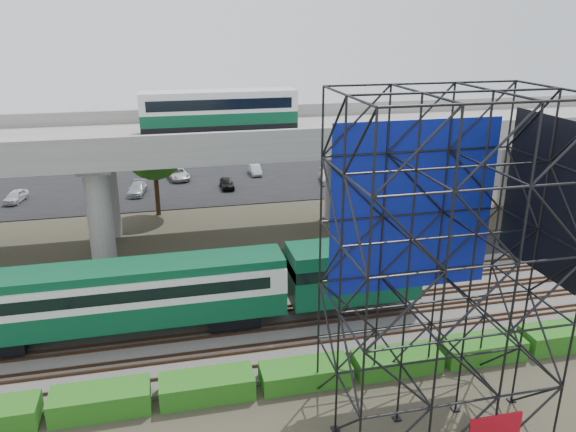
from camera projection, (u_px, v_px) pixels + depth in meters
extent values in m
plane|color=#474233|center=(270.00, 340.00, 32.54)|extent=(140.00, 140.00, 0.00)
cube|color=slate|center=(263.00, 322.00, 34.34)|extent=(90.00, 12.00, 0.20)
cube|color=black|center=(243.00, 266.00, 42.17)|extent=(90.00, 5.00, 0.08)
cube|color=black|center=(212.00, 182.00, 63.75)|extent=(90.00, 18.00, 0.08)
cube|color=#476476|center=(197.00, 142.00, 83.96)|extent=(140.00, 40.00, 0.03)
cube|color=#472D1E|center=(280.00, 363.00, 29.95)|extent=(90.00, 0.08, 0.16)
cube|color=#472D1E|center=(274.00, 348.00, 31.27)|extent=(90.00, 0.08, 0.16)
cube|color=#472D1E|center=(272.00, 343.00, 31.78)|extent=(90.00, 0.08, 0.16)
cube|color=#472D1E|center=(267.00, 330.00, 33.11)|extent=(90.00, 0.08, 0.16)
cube|color=#472D1E|center=(266.00, 325.00, 33.62)|extent=(90.00, 0.08, 0.16)
cube|color=#472D1E|center=(261.00, 313.00, 34.94)|extent=(90.00, 0.08, 0.16)
cube|color=#472D1E|center=(260.00, 309.00, 35.46)|extent=(90.00, 0.08, 0.16)
cube|color=#472D1E|center=(256.00, 299.00, 36.78)|extent=(90.00, 0.08, 0.16)
cube|color=#472D1E|center=(254.00, 295.00, 37.29)|extent=(90.00, 0.08, 0.16)
cube|color=#472D1E|center=(251.00, 285.00, 38.62)|extent=(90.00, 0.08, 0.16)
cube|color=black|center=(233.00, 315.00, 33.72)|extent=(3.00, 2.20, 0.90)
cube|color=#094428|center=(119.00, 310.00, 31.95)|extent=(19.00, 3.00, 1.40)
cube|color=silver|center=(117.00, 287.00, 31.47)|extent=(19.00, 3.00, 1.50)
cube|color=#094428|center=(115.00, 271.00, 31.14)|extent=(19.00, 2.60, 0.50)
cube|color=black|center=(135.00, 284.00, 31.66)|extent=(15.00, 3.06, 0.70)
cube|color=#094428|center=(353.00, 270.00, 34.59)|extent=(8.00, 3.00, 3.40)
cube|color=#9E9B93|center=(229.00, 139.00, 44.36)|extent=(80.00, 12.00, 1.20)
cube|color=#9E9B93|center=(239.00, 139.00, 38.69)|extent=(80.00, 0.50, 1.10)
cube|color=#9E9B93|center=(220.00, 113.00, 49.25)|extent=(80.00, 0.50, 1.10)
cylinder|color=#9E9B93|center=(100.00, 218.00, 40.56)|extent=(1.80, 1.80, 8.00)
cylinder|color=#9E9B93|center=(107.00, 190.00, 46.99)|extent=(1.80, 1.80, 8.00)
cube|color=#9E9B93|center=(98.00, 157.00, 42.54)|extent=(2.40, 9.00, 0.60)
cylinder|color=#9E9B93|center=(361.00, 199.00, 44.80)|extent=(1.80, 1.80, 8.00)
cylinder|color=#9E9B93|center=(335.00, 176.00, 51.23)|extent=(1.80, 1.80, 8.00)
cube|color=#9E9B93|center=(349.00, 144.00, 46.78)|extent=(2.40, 9.00, 0.60)
cylinder|color=#9E9B93|center=(558.00, 185.00, 48.61)|extent=(1.80, 1.80, 8.00)
cylinder|color=#9E9B93|center=(510.00, 165.00, 55.04)|extent=(1.80, 1.80, 8.00)
cube|color=#9E9B93|center=(539.00, 135.00, 50.59)|extent=(2.40, 9.00, 0.60)
cube|color=black|center=(220.00, 128.00, 43.89)|extent=(12.00, 2.50, 0.70)
cube|color=#094428|center=(219.00, 117.00, 43.62)|extent=(12.00, 2.50, 0.90)
cube|color=silver|center=(219.00, 103.00, 43.25)|extent=(12.00, 2.50, 1.30)
cube|color=black|center=(219.00, 102.00, 43.24)|extent=(11.00, 2.56, 0.80)
cube|color=silver|center=(218.00, 93.00, 42.99)|extent=(12.00, 2.40, 0.30)
cube|color=navy|center=(413.00, 208.00, 26.14)|extent=(8.10, 0.08, 8.25)
cube|color=black|center=(545.00, 196.00, 23.91)|extent=(0.06, 5.40, 6.75)
cube|color=#A10B17|center=(495.00, 431.00, 23.53)|extent=(2.40, 0.08, 1.60)
cube|color=black|center=(426.00, 414.00, 26.44)|extent=(9.36, 6.36, 0.08)
cube|color=#195613|center=(101.00, 401.00, 26.48)|extent=(4.60, 1.80, 1.20)
cube|color=#195613|center=(207.00, 386.00, 27.55)|extent=(4.60, 1.80, 1.15)
cube|color=#195613|center=(305.00, 374.00, 28.63)|extent=(4.60, 1.80, 1.03)
cube|color=#195613|center=(397.00, 361.00, 29.69)|extent=(4.60, 1.80, 1.01)
cube|color=#195613|center=(482.00, 348.00, 30.73)|extent=(4.60, 1.80, 1.12)
cube|color=#195613|center=(561.00, 337.00, 31.78)|extent=(4.60, 1.80, 1.20)
cylinder|color=#382314|center=(407.00, 214.00, 46.18)|extent=(0.44, 0.44, 4.80)
ellipsoid|color=#195613|center=(409.00, 177.00, 45.11)|extent=(4.94, 4.94, 4.18)
cylinder|color=#382314|center=(157.00, 190.00, 52.51)|extent=(0.44, 0.44, 4.80)
ellipsoid|color=#195613|center=(154.00, 157.00, 51.44)|extent=(4.94, 4.94, 4.18)
imported|color=black|center=(154.00, 265.00, 40.77)|extent=(4.82, 3.58, 1.22)
imported|color=silver|center=(16.00, 196.00, 56.55)|extent=(2.17, 3.70, 1.18)
imported|color=silver|center=(103.00, 179.00, 62.85)|extent=(1.47, 3.50, 1.13)
imported|color=#9EA1A5|center=(137.00, 189.00, 59.08)|extent=(2.21, 4.19, 1.16)
imported|color=#BBBBBB|center=(178.00, 174.00, 64.59)|extent=(2.82, 4.78, 1.25)
imported|color=black|center=(227.00, 183.00, 61.08)|extent=(1.40, 3.40, 1.15)
imported|color=#ADB1B5|center=(255.00, 170.00, 66.54)|extent=(1.20, 3.37, 1.10)
imported|color=silver|center=(328.00, 176.00, 63.50)|extent=(2.52, 4.45, 1.22)
imported|color=#A6AAAE|center=(357.00, 164.00, 69.25)|extent=(2.79, 4.31, 1.10)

